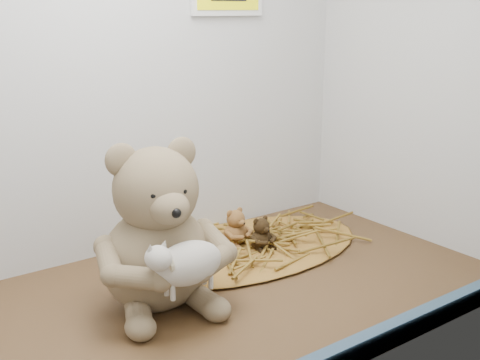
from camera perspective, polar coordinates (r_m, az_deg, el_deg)
alcove_shell at (r=102.29cm, az=-8.67°, el=13.09°), size 120.40×60.20×90.40cm
straw_bed at (r=129.40cm, az=0.75°, el=-6.43°), size 54.89×31.87×1.06cm
main_teddy at (r=102.92cm, az=-7.98°, el=-4.22°), size 26.97×28.06×29.13cm
toy_lamb at (r=95.69cm, az=-4.92°, el=-7.87°), size 15.19×9.27×9.82cm
mini_teddy_tan at (r=128.92cm, az=-0.46°, el=-4.34°), size 7.41×7.72×8.06cm
mini_teddy_brown at (r=126.78cm, az=1.99°, el=-4.94°), size 6.06×6.36×7.07cm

